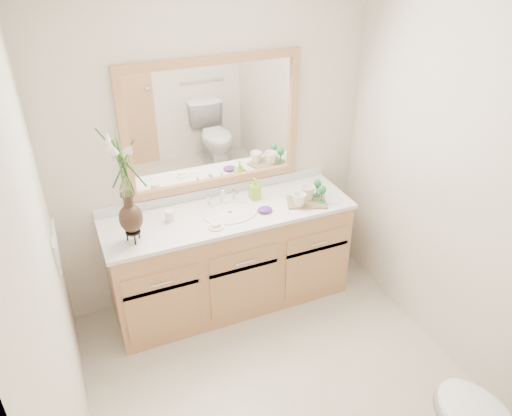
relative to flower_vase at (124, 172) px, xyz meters
name	(u,v)px	position (x,y,z in m)	size (l,w,h in m)	color
floor	(287,394)	(0.71, -0.91, -1.34)	(2.60, 2.60, 0.00)	beige
ceiling	(306,0)	(0.71, -0.91, 1.06)	(2.40, 2.60, 0.02)	white
wall_back	(214,150)	(0.71, 0.39, -0.14)	(2.40, 0.02, 2.40)	silver
wall_left	(55,303)	(-0.49, -0.91, -0.14)	(0.02, 2.60, 2.40)	silver
wall_right	(470,199)	(1.91, -0.91, -0.14)	(0.02, 2.60, 2.40)	silver
vanity	(231,259)	(0.71, 0.11, -0.94)	(1.80, 0.55, 0.80)	tan
counter	(229,213)	(0.71, 0.11, -0.52)	(1.84, 0.57, 0.03)	white
sink	(230,219)	(0.71, 0.09, -0.56)	(0.38, 0.34, 0.23)	white
mirror	(214,125)	(0.71, 0.37, 0.07)	(1.32, 0.04, 0.97)	white
switch_plate	(56,251)	(-0.48, -0.14, -0.36)	(0.02, 0.12, 0.12)	white
flower_vase	(124,172)	(0.00, 0.00, 0.00)	(0.18, 0.18, 0.75)	black
tumbler	(170,216)	(0.28, 0.15, -0.46)	(0.07, 0.07, 0.08)	white
soap_dish	(216,226)	(0.55, -0.06, -0.50)	(0.11, 0.11, 0.03)	white
soap_bottle	(255,189)	(0.96, 0.22, -0.43)	(0.07, 0.07, 0.15)	#8BC32D
purple_dish	(265,210)	(0.95, 0.00, -0.49)	(0.11, 0.09, 0.04)	#502776
tray	(307,202)	(1.29, 0.00, -0.50)	(0.29, 0.19, 0.01)	brown
mug_left	(299,199)	(1.21, -0.03, -0.44)	(0.10, 0.10, 0.10)	white
mug_right	(308,192)	(1.31, 0.03, -0.44)	(0.11, 0.10, 0.11)	white
goblet_front	(322,191)	(1.39, -0.05, -0.40)	(0.06, 0.06, 0.14)	#27753A
goblet_back	(317,185)	(1.40, 0.05, -0.40)	(0.06, 0.06, 0.13)	#27753A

